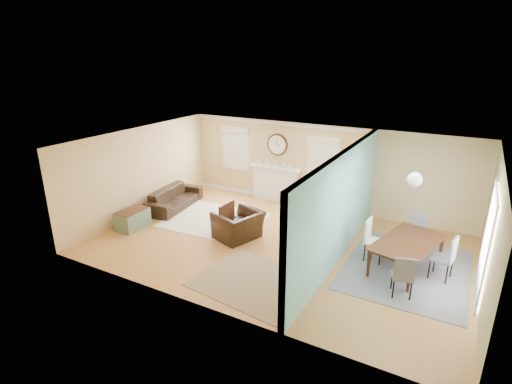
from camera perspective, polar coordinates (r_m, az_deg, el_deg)
floor at (r=10.19m, az=3.16°, el=-7.60°), size 9.00×9.00×0.00m
wall_back at (r=12.32m, az=9.38°, el=3.49°), size 9.00×0.02×2.60m
wall_front at (r=7.30m, az=-7.09°, el=-7.81°), size 9.00×0.02×2.60m
wall_left at (r=12.20m, az=-16.14°, el=2.82°), size 0.02×6.00×2.60m
wall_right at (r=8.87m, az=30.61°, el=-5.44°), size 0.02×6.00×2.60m
ceiling at (r=9.30m, az=3.45°, el=6.83°), size 9.00×6.00×0.02m
partition at (r=9.40m, az=12.39°, el=-1.38°), size 0.17×6.00×2.60m
fireplace at (r=12.97m, az=2.80°, el=1.29°), size 1.70×0.30×1.17m
wall_clock at (r=12.71m, az=3.06°, el=6.77°), size 0.70×0.07×0.70m
window_left at (r=13.47m, az=-2.96°, el=6.66°), size 1.05×0.13×1.42m
window_right at (r=12.17m, az=9.62°, el=5.03°), size 1.05×0.13×1.42m
french_doors at (r=8.95m, az=30.10°, el=-6.56°), size 0.06×1.70×2.20m
pendant at (r=8.60m, az=21.73°, el=1.66°), size 0.30×0.30×0.55m
rug_cream at (r=11.70m, az=-5.99°, el=-3.94°), size 2.78×2.45×0.01m
rug_jute at (r=8.67m, az=0.03°, el=-12.73°), size 2.65×2.26×0.01m
rug_grey at (r=9.73m, az=20.66°, el=-10.26°), size 2.59×3.24×0.01m
sofa at (r=12.71m, az=-11.52°, el=-0.84°), size 1.09×2.21×0.62m
eames_chair at (r=10.40m, az=-2.53°, el=-4.75°), size 1.29×1.38×0.73m
green_chair at (r=11.90m, az=9.93°, el=-2.09°), size 0.93×0.94×0.65m
trunk at (r=11.56m, az=-17.24°, el=-3.69°), size 0.58×0.92×0.52m
credenza at (r=10.60m, az=11.25°, el=-4.46°), size 0.48×1.42×0.80m
tv at (r=10.35m, az=11.40°, el=-0.99°), size 0.20×0.98×0.56m
garden_stool at (r=9.71m, az=8.68°, el=-7.46°), size 0.37×0.37×0.54m
potted_plant at (r=9.50m, az=8.83°, el=-4.84°), size 0.45×0.40×0.44m
dining_table at (r=9.58m, az=20.89°, el=-8.51°), size 1.53×2.15×0.68m
dining_chair_n at (r=10.44m, az=21.80°, el=-5.00°), size 0.47×0.47×0.94m
dining_chair_s at (r=8.51m, az=20.25°, el=-10.61°), size 0.50×0.50×0.91m
dining_chair_w at (r=9.63m, az=16.73°, el=-6.24°), size 0.46×0.46×0.99m
dining_chair_e at (r=9.40m, az=25.14°, el=-7.99°), size 0.51×0.51×0.99m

